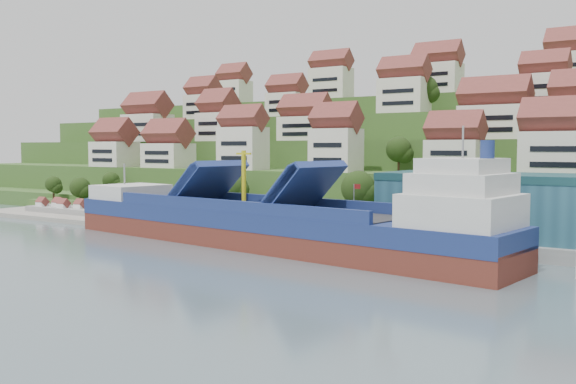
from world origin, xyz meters
The scene contains 9 objects.
ground centered at (0.00, 0.00, 0.00)m, with size 300.00×300.00×0.00m, color slate.
quay centered at (20.00, 15.00, 1.10)m, with size 180.00×14.00×2.20m, color gray.
pebble_beach centered at (-58.00, 12.00, 0.50)m, with size 45.00×20.00×1.00m, color gray.
hillside centered at (0.00, 103.55, 10.66)m, with size 260.00×128.00×31.00m.
hillside_village centered at (2.46, 60.32, 24.31)m, with size 156.45×62.18×29.80m.
hillside_trees centered at (-3.16, 43.98, 16.50)m, with size 141.07×61.70×31.55m.
flagpole centered at (18.11, 10.00, 6.88)m, with size 1.28×0.16×8.00m.
beach_huts centered at (-60.00, 10.75, 2.10)m, with size 14.40×3.70×2.20m.
cargo_ship centered at (8.98, -0.69, 3.55)m, with size 86.08×23.82×18.96m.
Camera 1 is at (67.66, -85.78, 16.35)m, focal length 40.00 mm.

